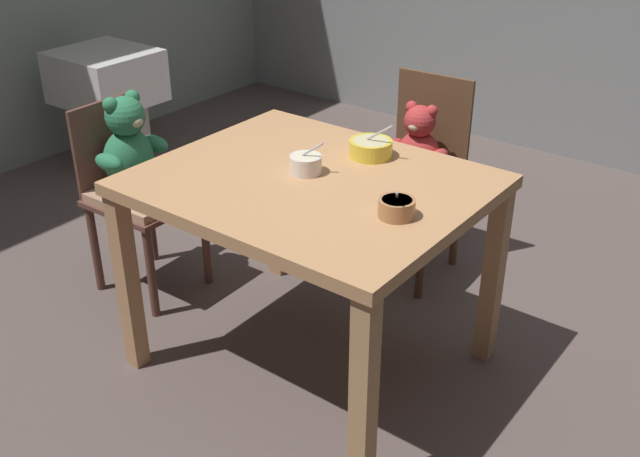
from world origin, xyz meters
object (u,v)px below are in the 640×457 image
Objects in this scene: teddy_chair_near_left at (134,168)px; porridge_bowl_white_center at (306,164)px; porridge_bowl_yellow_far_center at (371,148)px; teddy_chair_far_center at (417,161)px; porridge_bowl_terracotta_near_right at (397,207)px; dining_table at (311,205)px; sink_basin at (108,93)px.

porridge_bowl_white_center is at bearing 1.16° from teddy_chair_near_left.
teddy_chair_near_left is 5.24× the size of porridge_bowl_yellow_far_center.
teddy_chair_far_center is 1.04m from porridge_bowl_terracotta_near_right.
dining_table is at bearing -100.07° from porridge_bowl_yellow_far_center.
sink_basin is at bearing -90.44° from teddy_chair_far_center.
teddy_chair_far_center reaches higher than teddy_chair_near_left.
porridge_bowl_white_center is (0.87, 0.04, 0.23)m from teddy_chair_near_left.
dining_table is 2.19m from sink_basin.
teddy_chair_near_left reaches higher than dining_table.
porridge_bowl_yellow_far_center is (0.05, 0.28, 0.13)m from dining_table.
teddy_chair_near_left is 1.04m from porridge_bowl_yellow_far_center.
porridge_bowl_yellow_far_center reaches higher than porridge_bowl_white_center.
porridge_bowl_terracotta_near_right is at bearing -18.45° from sink_basin.
porridge_bowl_yellow_far_center is (0.97, 0.29, 0.23)m from teddy_chair_near_left.
dining_table is 1.28× the size of teddy_chair_near_left.
sink_basin is at bearing 160.30° from porridge_bowl_white_center.
porridge_bowl_white_center is (-0.04, 0.03, 0.13)m from dining_table.
dining_table is 1.28× the size of teddy_chair_far_center.
porridge_bowl_terracotta_near_right is at bearing -46.69° from porridge_bowl_yellow_far_center.
porridge_bowl_white_center is at bearing -19.70° from sink_basin.
porridge_bowl_white_center is (-0.09, -0.25, 0.00)m from porridge_bowl_yellow_far_center.
porridge_bowl_terracotta_near_right is at bearing 23.36° from teddy_chair_far_center.
sink_basin is (-2.10, 0.46, -0.33)m from porridge_bowl_yellow_far_center.
porridge_bowl_terracotta_near_right reaches higher than sink_basin.
teddy_chair_near_left is 1.36m from sink_basin.
teddy_chair_far_center is 5.25× the size of porridge_bowl_yellow_far_center.
porridge_bowl_yellow_far_center is 2.18m from sink_basin.
dining_table is 0.85m from teddy_chair_far_center.
sink_basin is (-2.43, 0.81, -0.32)m from porridge_bowl_terracotta_near_right.
porridge_bowl_yellow_far_center is 0.24× the size of sink_basin.
porridge_bowl_white_center reaches higher than sink_basin.
sink_basin is at bearing 167.55° from porridge_bowl_yellow_far_center.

